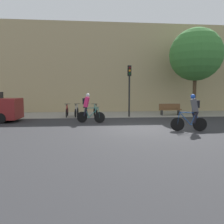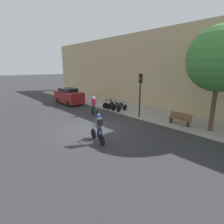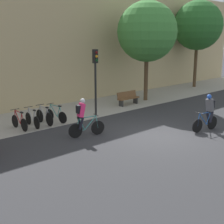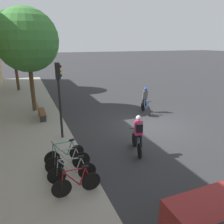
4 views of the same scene
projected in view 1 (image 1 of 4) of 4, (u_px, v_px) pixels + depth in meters
ground at (139, 129)px, 11.15m from camera, size 200.00×200.00×0.00m
kerb_strip at (121, 114)px, 17.84m from camera, size 44.00×4.50×0.01m
building_facade at (118, 68)px, 19.97m from camera, size 44.00×0.60×7.96m
cyclist_pink at (88, 107)px, 13.11m from camera, size 1.70×0.62×1.77m
cyclist_grey at (193, 112)px, 10.34m from camera, size 1.69×0.53×1.77m
parked_bike_0 at (67, 112)px, 16.01m from camera, size 0.46×1.59×0.95m
parked_bike_1 at (77, 112)px, 16.07m from camera, size 0.46×1.67×0.95m
parked_bike_2 at (86, 111)px, 16.14m from camera, size 0.46×1.68×0.98m
parked_bike_3 at (95, 111)px, 16.20m from camera, size 0.46×1.63×0.94m
traffic_light_pole at (129, 82)px, 15.89m from camera, size 0.26×0.30×3.74m
bench at (170, 109)px, 17.16m from camera, size 1.71×0.44×0.89m
street_tree_0 at (196, 55)px, 17.21m from camera, size 4.11×4.11×6.81m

